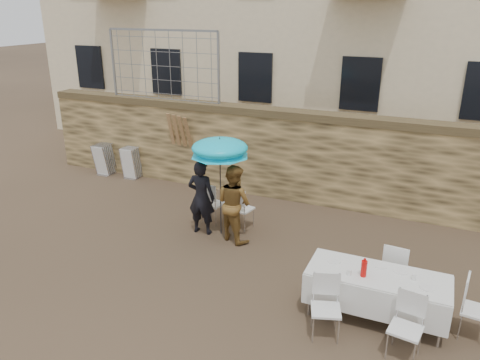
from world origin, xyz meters
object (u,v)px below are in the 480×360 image
at_px(banquet_table, 378,277).
at_px(chair_stack_right, 135,161).
at_px(soda_bottle, 364,269).
at_px(chair_stack_left, 109,157).
at_px(woman_dress, 234,203).
at_px(umbrella, 220,151).
at_px(man_suit, 201,197).
at_px(table_chair_back, 396,268).
at_px(couple_chair_left, 213,202).
at_px(table_chair_front_right, 406,328).
at_px(table_chair_front_left, 326,308).
at_px(table_chair_side, 477,309).
at_px(couple_chair_right, 242,207).

relative_size(banquet_table, chair_stack_right, 2.28).
xyz_separation_m(soda_bottle, chair_stack_left, (-7.93, 4.02, -0.45)).
xyz_separation_m(woman_dress, umbrella, (-0.35, 0.10, 1.04)).
xyz_separation_m(man_suit, chair_stack_left, (-4.30, 2.35, -0.35)).
distance_m(man_suit, table_chair_back, 4.11).
height_order(man_suit, soda_bottle, man_suit).
distance_m(couple_chair_left, table_chair_front_right, 5.17).
bearing_deg(soda_bottle, umbrella, 151.32).
height_order(umbrella, table_chair_back, umbrella).
bearing_deg(table_chair_front_right, table_chair_front_left, -170.93).
height_order(table_chair_back, table_chair_side, same).
relative_size(soda_bottle, table_chair_front_left, 0.27).
relative_size(table_chair_front_right, table_chair_back, 1.00).
height_order(soda_bottle, table_chair_front_left, soda_bottle).
bearing_deg(banquet_table, couple_chair_right, 146.57).
height_order(couple_chair_left, table_chair_back, same).
bearing_deg(table_chair_side, umbrella, 79.18).
xyz_separation_m(woman_dress, chair_stack_right, (-4.15, 2.35, -0.35)).
xyz_separation_m(table_chair_front_left, chair_stack_right, (-6.63, 4.62, -0.02)).
distance_m(umbrella, table_chair_front_left, 3.94).
relative_size(soda_bottle, chair_stack_left, 0.28).
bearing_deg(chair_stack_right, table_chair_front_left, -34.87).
height_order(soda_bottle, table_chair_front_right, soda_bottle).
height_order(woman_dress, table_chair_front_right, woman_dress).
distance_m(woman_dress, table_chair_front_left, 3.38).
xyz_separation_m(couple_chair_left, table_chair_front_right, (4.33, -2.82, 0.00)).
distance_m(couple_chair_right, banquet_table, 3.76).
xyz_separation_m(woman_dress, table_chair_front_right, (3.58, -2.27, -0.33)).
xyz_separation_m(soda_bottle, table_chair_front_left, (-0.40, -0.60, -0.43)).
bearing_deg(soda_bottle, woman_dress, 149.94).
height_order(banquet_table, chair_stack_right, chair_stack_right).
distance_m(table_chair_front_right, chair_stack_right, 9.01).
height_order(woman_dress, soda_bottle, woman_dress).
height_order(couple_chair_left, chair_stack_left, couple_chair_left).
height_order(table_chair_front_left, chair_stack_left, table_chair_front_left).
xyz_separation_m(umbrella, chair_stack_left, (-4.70, 2.25, -1.39)).
height_order(table_chair_front_left, chair_stack_right, table_chair_front_left).
bearing_deg(table_chair_front_right, soda_bottle, 148.47).
xyz_separation_m(table_chair_side, chair_stack_left, (-9.53, 3.77, -0.02)).
height_order(banquet_table, table_chair_front_left, table_chair_front_left).
bearing_deg(couple_chair_right, woman_dress, 106.86).
distance_m(man_suit, umbrella, 1.12).
bearing_deg(chair_stack_right, table_chair_front_right, -30.86).
height_order(table_chair_front_right, table_chair_side, same).
bearing_deg(couple_chair_right, chair_stack_right, -12.08).
distance_m(table_chair_front_right, table_chair_side, 1.24).
distance_m(soda_bottle, table_chair_side, 1.67).
bearing_deg(soda_bottle, chair_stack_left, 153.12).
bearing_deg(umbrella, table_chair_side, -17.44).
bearing_deg(banquet_table, soda_bottle, -143.13).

